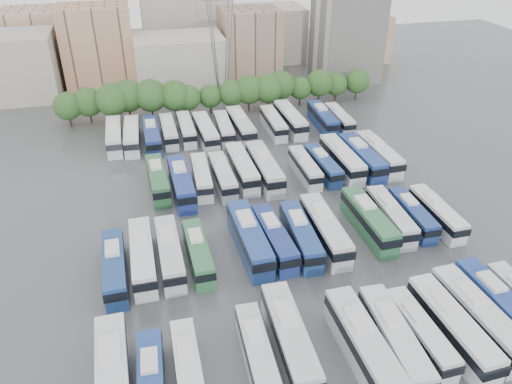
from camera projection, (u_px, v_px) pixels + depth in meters
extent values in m
plane|color=#424447|center=(275.00, 222.00, 69.45)|extent=(220.00, 220.00, 0.00)
cylinder|color=black|center=(70.00, 121.00, 97.79)|extent=(0.36, 0.36, 2.27)
sphere|color=#234C1E|center=(67.00, 106.00, 96.22)|extent=(5.44, 5.44, 5.44)
cylinder|color=black|center=(91.00, 117.00, 99.17)|extent=(0.36, 0.36, 2.39)
sphere|color=#234C1E|center=(88.00, 102.00, 97.51)|extent=(5.74, 5.74, 5.74)
cylinder|color=black|center=(115.00, 117.00, 98.78)|extent=(0.36, 0.36, 2.68)
sphere|color=#234C1E|center=(112.00, 100.00, 96.92)|extent=(6.44, 6.44, 6.44)
cylinder|color=black|center=(130.00, 113.00, 100.72)|extent=(0.36, 0.36, 2.70)
sphere|color=#234C1E|center=(128.00, 96.00, 98.85)|extent=(6.48, 6.48, 6.48)
cylinder|color=black|center=(153.00, 113.00, 100.79)|extent=(0.36, 0.36, 2.71)
sphere|color=#234C1E|center=(151.00, 96.00, 98.91)|extent=(6.50, 6.50, 6.50)
cylinder|color=black|center=(176.00, 112.00, 101.38)|extent=(0.36, 0.36, 2.56)
sphere|color=#234C1E|center=(175.00, 96.00, 99.60)|extent=(6.15, 6.15, 6.15)
cylinder|color=black|center=(189.00, 111.00, 102.25)|extent=(0.36, 0.36, 2.16)
sphere|color=#234C1E|center=(188.00, 98.00, 100.75)|extent=(5.18, 5.18, 5.18)
cylinder|color=black|center=(211.00, 109.00, 103.74)|extent=(0.36, 0.36, 2.00)
sphere|color=#234C1E|center=(210.00, 96.00, 102.35)|extent=(4.79, 4.79, 4.79)
cylinder|color=black|center=(232.00, 107.00, 104.35)|extent=(0.36, 0.36, 2.22)
sphere|color=#234C1E|center=(231.00, 93.00, 102.81)|extent=(5.33, 5.33, 5.33)
cylinder|color=black|center=(249.00, 105.00, 104.89)|extent=(0.36, 0.36, 2.51)
sphere|color=#234C1E|center=(249.00, 89.00, 103.15)|extent=(6.01, 6.01, 6.01)
cylinder|color=black|center=(268.00, 104.00, 105.22)|extent=(0.36, 0.36, 2.52)
sphere|color=#234C1E|center=(268.00, 89.00, 103.46)|extent=(6.05, 6.05, 6.05)
cylinder|color=black|center=(280.00, 100.00, 107.27)|extent=(0.36, 0.36, 2.51)
sphere|color=#234C1E|center=(281.00, 85.00, 105.53)|extent=(6.03, 6.03, 6.03)
cylinder|color=black|center=(300.00, 100.00, 108.02)|extent=(0.36, 0.36, 2.02)
sphere|color=#234C1E|center=(300.00, 88.00, 106.62)|extent=(4.85, 4.85, 4.85)
cylinder|color=black|center=(318.00, 98.00, 108.87)|extent=(0.36, 0.36, 2.42)
sphere|color=#234C1E|center=(319.00, 83.00, 107.19)|extent=(5.80, 5.80, 5.80)
cylinder|color=black|center=(335.00, 97.00, 109.97)|extent=(0.36, 0.36, 2.08)
sphere|color=#234C1E|center=(336.00, 84.00, 108.53)|extent=(5.00, 5.00, 5.00)
cylinder|color=black|center=(356.00, 94.00, 110.87)|extent=(0.36, 0.36, 2.25)
sphere|color=#234C1E|center=(357.00, 81.00, 109.31)|extent=(5.40, 5.40, 5.40)
cube|color=#9E998E|center=(14.00, 67.00, 108.97)|extent=(18.00, 14.00, 14.00)
cube|color=tan|center=(98.00, 45.00, 116.66)|extent=(16.00, 12.00, 18.00)
cube|color=#ADA89E|center=(180.00, 62.00, 115.22)|extent=(20.00, 14.00, 12.00)
cube|color=gray|center=(250.00, 43.00, 122.90)|extent=(14.00, 12.00, 16.00)
cube|color=gray|center=(186.00, 25.00, 130.68)|extent=(22.00, 16.00, 20.00)
cube|color=tan|center=(41.00, 43.00, 122.63)|extent=(16.00, 14.00, 16.00)
cube|color=#A39E93|center=(268.00, 34.00, 135.07)|extent=(18.00, 14.00, 14.00)
cube|color=tan|center=(359.00, 38.00, 135.51)|extent=(14.00, 12.00, 12.00)
cube|color=gray|center=(142.00, 53.00, 125.76)|extent=(12.00, 10.00, 10.00)
cube|color=silver|center=(347.00, 24.00, 118.19)|extent=(14.00, 14.00, 26.00)
cylinder|color=slate|center=(212.00, 23.00, 100.81)|extent=(2.90, 2.91, 33.83)
cylinder|color=slate|center=(209.00, 19.00, 104.15)|extent=(2.90, 2.91, 33.83)
cylinder|color=slate|center=(231.00, 22.00, 101.63)|extent=(2.90, 2.91, 33.83)
cylinder|color=slate|center=(228.00, 18.00, 104.97)|extent=(2.90, 2.91, 33.83)
cube|color=slate|center=(219.00, 0.00, 100.81)|extent=(7.00, 0.30, 0.30)
cube|color=silver|center=(114.00, 381.00, 44.55)|extent=(3.17, 13.14, 3.70)
cube|color=black|center=(113.00, 377.00, 44.05)|extent=(3.31, 13.34, 1.09)
cube|color=silver|center=(110.00, 350.00, 44.83)|extent=(1.96, 3.54, 0.48)
cube|color=black|center=(151.00, 382.00, 44.11)|extent=(2.82, 10.91, 0.89)
cube|color=silver|center=(149.00, 360.00, 44.77)|extent=(1.63, 2.90, 0.39)
cube|color=silver|center=(189.00, 372.00, 45.74)|extent=(2.31, 10.66, 3.02)
cube|color=black|center=(188.00, 369.00, 45.33)|extent=(2.42, 10.82, 0.89)
cube|color=silver|center=(186.00, 348.00, 45.98)|extent=(1.52, 2.85, 0.39)
cube|color=silver|center=(257.00, 354.00, 47.57)|extent=(2.55, 10.77, 3.03)
cube|color=black|center=(257.00, 351.00, 47.16)|extent=(2.66, 10.93, 0.89)
cube|color=silver|center=(254.00, 331.00, 47.82)|extent=(1.59, 2.89, 0.39)
cube|color=silver|center=(290.00, 340.00, 48.69)|extent=(3.03, 12.88, 3.63)
cube|color=black|center=(290.00, 336.00, 48.20)|extent=(3.16, 13.07, 1.07)
cube|color=silver|center=(286.00, 313.00, 48.98)|extent=(1.90, 3.46, 0.47)
cube|color=silver|center=(363.00, 347.00, 47.84)|extent=(3.03, 13.16, 3.72)
cube|color=black|center=(365.00, 343.00, 47.35)|extent=(3.17, 13.36, 1.09)
cube|color=silver|center=(358.00, 319.00, 48.13)|extent=(1.92, 3.53, 0.48)
cube|color=silver|center=(394.00, 341.00, 48.65)|extent=(3.24, 12.52, 3.51)
cube|color=black|center=(395.00, 337.00, 48.17)|extent=(3.37, 12.71, 1.03)
cube|color=silver|center=(390.00, 315.00, 48.94)|extent=(1.92, 3.39, 0.45)
cube|color=silver|center=(419.00, 334.00, 49.79)|extent=(2.57, 10.71, 3.02)
cube|color=black|center=(421.00, 330.00, 49.38)|extent=(2.69, 10.87, 0.89)
cube|color=silver|center=(415.00, 312.00, 50.02)|extent=(1.59, 2.88, 0.39)
cube|color=white|center=(452.00, 328.00, 50.03)|extent=(3.19, 12.69, 3.57)
cube|color=black|center=(454.00, 324.00, 49.55)|extent=(3.33, 12.89, 1.05)
cube|color=silver|center=(446.00, 303.00, 50.30)|extent=(1.92, 3.43, 0.46)
cube|color=silver|center=(477.00, 317.00, 51.28)|extent=(3.39, 12.93, 3.63)
cube|color=black|center=(480.00, 313.00, 50.80)|extent=(3.53, 13.13, 1.07)
cube|color=silver|center=(471.00, 292.00, 51.55)|extent=(1.99, 3.51, 0.47)
cube|color=navy|center=(497.00, 305.00, 53.04)|extent=(2.88, 12.06, 3.40)
cube|color=black|center=(499.00, 301.00, 52.58)|extent=(3.00, 12.24, 1.00)
cube|color=silver|center=(492.00, 282.00, 53.30)|extent=(1.79, 3.24, 0.44)
cube|color=navy|center=(115.00, 268.00, 58.35)|extent=(2.78, 11.66, 3.29)
cube|color=black|center=(114.00, 265.00, 57.91)|extent=(2.90, 11.84, 0.97)
cube|color=silver|center=(112.00, 248.00, 58.60)|extent=(1.73, 3.14, 0.43)
cube|color=silver|center=(143.00, 257.00, 59.92)|extent=(2.69, 12.33, 3.49)
cube|color=black|center=(142.00, 254.00, 59.45)|extent=(2.81, 12.52, 1.03)
cube|color=silver|center=(140.00, 237.00, 60.19)|extent=(1.76, 3.30, 0.45)
cube|color=silver|center=(170.00, 254.00, 60.61)|extent=(2.68, 12.01, 3.39)
cube|color=black|center=(169.00, 250.00, 60.15)|extent=(2.81, 12.19, 1.00)
cube|color=silver|center=(167.00, 234.00, 60.87)|extent=(1.73, 3.21, 0.44)
cube|color=#307041|center=(198.00, 253.00, 60.91)|extent=(2.54, 10.89, 3.07)
cube|color=black|center=(198.00, 250.00, 60.49)|extent=(2.65, 11.06, 0.90)
cube|color=silver|center=(196.00, 236.00, 61.14)|extent=(1.60, 2.92, 0.40)
cube|color=navy|center=(249.00, 239.00, 62.85)|extent=(3.20, 13.29, 3.74)
cube|color=black|center=(250.00, 235.00, 62.34)|extent=(3.34, 13.50, 1.10)
cube|color=silver|center=(246.00, 218.00, 63.13)|extent=(1.98, 3.58, 0.48)
cube|color=navy|center=(274.00, 239.00, 63.20)|extent=(3.15, 12.04, 3.38)
cube|color=black|center=(274.00, 235.00, 62.75)|extent=(3.28, 12.23, 0.99)
cube|color=silver|center=(270.00, 220.00, 63.45)|extent=(1.85, 3.26, 0.44)
cube|color=navy|center=(300.00, 236.00, 63.67)|extent=(3.01, 12.11, 3.41)
cube|color=black|center=(301.00, 233.00, 63.21)|extent=(3.14, 12.30, 1.00)
cube|color=silver|center=(298.00, 217.00, 63.95)|extent=(1.82, 3.27, 0.44)
cube|color=silver|center=(325.00, 231.00, 64.55)|extent=(2.91, 12.99, 3.67)
cube|color=black|center=(325.00, 227.00, 64.06)|extent=(3.04, 13.19, 1.08)
cube|color=silver|center=(322.00, 210.00, 64.85)|extent=(1.88, 3.48, 0.48)
cube|color=#2F6E42|center=(368.00, 221.00, 66.56)|extent=(2.85, 12.62, 3.57)
cube|color=black|center=(370.00, 217.00, 66.08)|extent=(2.98, 12.82, 1.05)
cube|color=silver|center=(365.00, 202.00, 66.84)|extent=(1.83, 3.38, 0.46)
cube|color=silver|center=(390.00, 217.00, 67.61)|extent=(2.92, 11.71, 3.29)
cube|color=black|center=(391.00, 214.00, 67.17)|extent=(3.05, 11.89, 0.97)
cube|color=silver|center=(388.00, 200.00, 67.88)|extent=(1.77, 3.16, 0.43)
cube|color=navy|center=(412.00, 215.00, 68.30)|extent=(2.49, 10.69, 3.02)
cube|color=black|center=(413.00, 212.00, 67.89)|extent=(2.60, 10.86, 0.89)
cube|color=silver|center=(409.00, 199.00, 68.54)|extent=(1.57, 2.87, 0.39)
cube|color=silver|center=(436.00, 214.00, 68.37)|extent=(2.50, 11.20, 3.17)
cube|color=black|center=(438.00, 211.00, 67.94)|extent=(2.62, 11.37, 0.93)
cube|color=silver|center=(433.00, 198.00, 68.62)|extent=(1.62, 3.00, 0.41)
cube|color=#2B6439|center=(158.00, 180.00, 76.36)|extent=(2.97, 11.93, 3.35)
cube|color=black|center=(157.00, 177.00, 75.91)|extent=(3.09, 12.11, 0.99)
cube|color=silver|center=(155.00, 165.00, 76.61)|extent=(1.80, 3.22, 0.43)
cube|color=navy|center=(181.00, 183.00, 75.20)|extent=(2.94, 12.72, 3.59)
cube|color=black|center=(181.00, 180.00, 74.72)|extent=(3.07, 12.91, 1.06)
cube|color=silver|center=(179.00, 167.00, 75.48)|extent=(1.86, 3.41, 0.46)
cube|color=silver|center=(202.00, 177.00, 77.33)|extent=(2.85, 11.21, 3.15)
cube|color=black|center=(202.00, 174.00, 76.90)|extent=(2.97, 11.38, 0.93)
cube|color=silver|center=(200.00, 163.00, 77.59)|extent=(1.70, 3.03, 0.41)
cube|color=silver|center=(223.00, 177.00, 77.32)|extent=(2.63, 11.54, 3.26)
cube|color=black|center=(223.00, 174.00, 76.88)|extent=(2.75, 11.71, 0.96)
cube|color=silver|center=(220.00, 162.00, 77.57)|extent=(1.68, 3.09, 0.42)
cube|color=silver|center=(242.00, 169.00, 79.27)|extent=(2.98, 12.66, 3.57)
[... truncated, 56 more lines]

